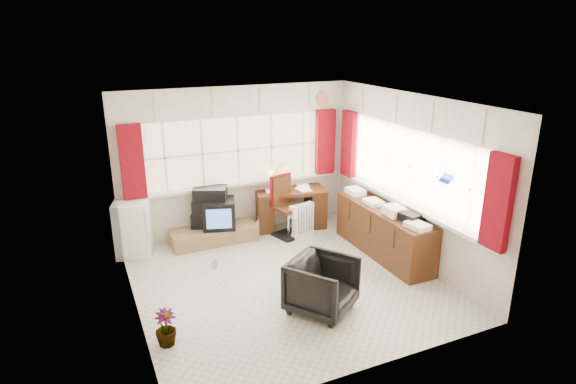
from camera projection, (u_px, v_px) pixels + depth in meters
name	position (u px, v px, depth m)	size (l,w,h in m)	color
ground	(287.00, 282.00, 6.71)	(4.00, 4.00, 0.00)	beige
room_walls	(287.00, 179.00, 6.23)	(4.00, 4.00, 4.00)	beige
window_back	(240.00, 180.00, 8.09)	(3.70, 0.12, 3.60)	beige
window_right	(406.00, 199.00, 7.17)	(0.12, 3.70, 3.60)	beige
curtains	(317.00, 159.00, 7.41)	(3.83, 3.83, 1.15)	maroon
overhead_cabinets	(320.00, 106.00, 7.22)	(3.98, 3.98, 0.48)	silver
desk	(290.00, 206.00, 8.48)	(1.31, 0.82, 0.74)	#462210
desk_lamp	(281.00, 170.00, 8.43)	(0.17, 0.15, 0.44)	yellow
task_chair	(284.00, 204.00, 8.13)	(0.54, 0.56, 1.04)	black
office_chair	(322.00, 285.00, 5.93)	(0.74, 0.76, 0.69)	black
radiator	(303.00, 224.00, 8.10)	(0.42, 0.25, 0.59)	white
credenza	(383.00, 231.00, 7.43)	(0.50, 2.00, 0.85)	#462210
file_tray	(409.00, 216.00, 6.89)	(0.28, 0.36, 0.12)	black
tv_bench	(214.00, 235.00, 7.94)	(1.40, 0.50, 0.25)	olive
crt_tv	(219.00, 214.00, 7.87)	(0.64, 0.60, 0.47)	black
hifi_stack	(211.00, 208.00, 7.92)	(0.74, 0.62, 0.66)	black
mini_fridge	(133.00, 228.00, 7.42)	(0.63, 0.64, 0.87)	white
spray_bottle_a	(259.00, 225.00, 8.24)	(0.12, 0.12, 0.32)	white
spray_bottle_b	(214.00, 262.00, 7.09)	(0.08, 0.08, 0.17)	#89CDC2
flower_vase	(166.00, 328.00, 5.31)	(0.24, 0.24, 0.43)	black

